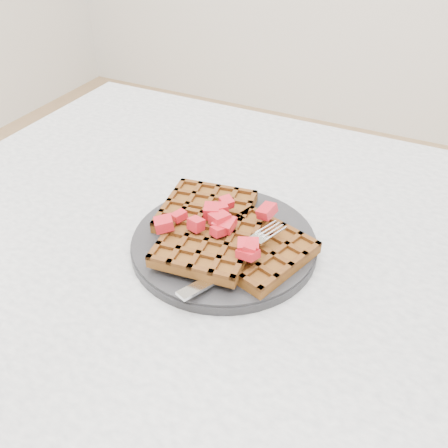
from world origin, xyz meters
name	(u,v)px	position (x,y,z in m)	size (l,w,h in m)	color
table	(287,315)	(0.00, 0.00, 0.64)	(1.20, 0.80, 0.75)	silver
plate	(224,243)	(-0.09, -0.02, 0.76)	(0.25, 0.25, 0.02)	black
waffles	(223,233)	(-0.09, -0.03, 0.78)	(0.24, 0.21, 0.03)	brown
strawberry_pile	(224,215)	(-0.09, -0.02, 0.80)	(0.15, 0.15, 0.02)	#A7111F
fork	(241,261)	(-0.05, -0.07, 0.77)	(0.02, 0.18, 0.02)	silver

